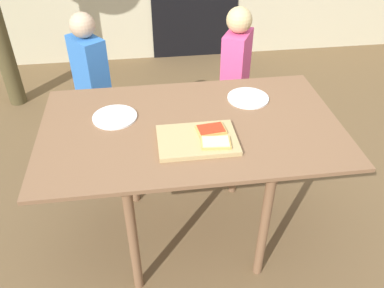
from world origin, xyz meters
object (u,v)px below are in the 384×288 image
(pizza_slice_far_right, at_px, (211,129))
(plate_white_right, at_px, (248,98))
(cutting_board, at_px, (197,140))
(pizza_slice_near_right, at_px, (216,143))
(child_left, at_px, (92,85))
(dining_table, at_px, (191,141))
(plate_white_left, at_px, (115,117))
(child_right, at_px, (235,79))

(pizza_slice_far_right, height_order, plate_white_right, pizza_slice_far_right)
(cutting_board, xyz_separation_m, pizza_slice_near_right, (0.07, -0.05, 0.02))
(pizza_slice_far_right, height_order, child_left, child_left)
(dining_table, relative_size, child_left, 1.33)
(pizza_slice_near_right, xyz_separation_m, child_left, (-0.63, 0.98, -0.19))
(plate_white_left, xyz_separation_m, child_left, (-0.18, 0.67, -0.17))
(pizza_slice_near_right, xyz_separation_m, plate_white_left, (-0.45, 0.31, -0.02))
(child_right, bearing_deg, plate_white_left, -141.32)
(cutting_board, distance_m, child_right, 0.95)
(plate_white_right, bearing_deg, plate_white_left, -172.63)
(pizza_slice_near_right, height_order, plate_white_left, pizza_slice_near_right)
(child_left, bearing_deg, dining_table, -55.17)
(cutting_board, height_order, pizza_slice_far_right, pizza_slice_far_right)
(dining_table, xyz_separation_m, pizza_slice_far_right, (0.08, -0.09, 0.12))
(plate_white_left, xyz_separation_m, child_right, (0.76, 0.61, -0.16))
(plate_white_left, height_order, child_left, child_left)
(child_left, bearing_deg, plate_white_right, -33.34)
(plate_white_left, bearing_deg, dining_table, -17.06)
(pizza_slice_far_right, bearing_deg, child_right, 69.15)
(cutting_board, distance_m, child_left, 1.09)
(plate_white_right, height_order, child_left, child_left)
(pizza_slice_far_right, bearing_deg, dining_table, 131.37)
(cutting_board, bearing_deg, plate_white_right, 46.69)
(dining_table, bearing_deg, child_right, 61.50)
(cutting_board, distance_m, pizza_slice_near_right, 0.09)
(pizza_slice_near_right, bearing_deg, cutting_board, 144.19)
(dining_table, height_order, cutting_board, cutting_board)
(dining_table, distance_m, pizza_slice_near_right, 0.25)
(dining_table, height_order, pizza_slice_near_right, pizza_slice_near_right)
(pizza_slice_far_right, xyz_separation_m, child_right, (0.31, 0.81, -0.18))
(dining_table, relative_size, cutting_board, 4.02)
(pizza_slice_near_right, xyz_separation_m, pizza_slice_far_right, (-0.00, 0.10, 0.00))
(dining_table, height_order, child_right, child_right)
(plate_white_left, xyz_separation_m, plate_white_right, (0.70, 0.09, 0.00))
(child_right, bearing_deg, dining_table, -118.50)
(cutting_board, distance_m, pizza_slice_far_right, 0.09)
(child_right, bearing_deg, plate_white_right, -96.14)
(plate_white_right, relative_size, child_left, 0.20)
(plate_white_right, bearing_deg, child_left, 146.66)
(plate_white_left, relative_size, child_left, 0.20)
(child_left, height_order, child_right, child_right)
(pizza_slice_far_right, height_order, plate_white_left, pizza_slice_far_right)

